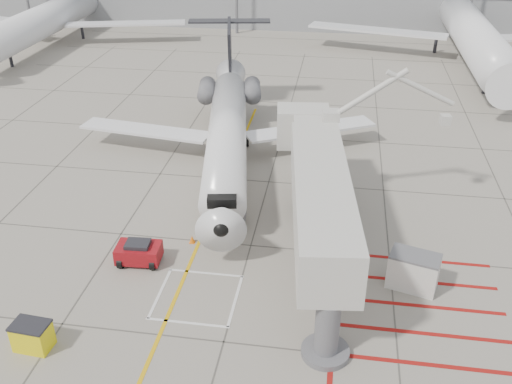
% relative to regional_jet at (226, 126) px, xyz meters
% --- Properties ---
extents(ground_plane, '(260.00, 260.00, 0.00)m').
position_rel_regional_jet_xyz_m(ground_plane, '(3.09, -12.39, -3.95)').
color(ground_plane, gray).
rests_on(ground_plane, ground).
extents(regional_jet, '(28.69, 33.77, 7.90)m').
position_rel_regional_jet_xyz_m(regional_jet, '(0.00, 0.00, 0.00)').
color(regional_jet, silver).
rests_on(regional_jet, ground_plane).
extents(jet_bridge, '(11.23, 20.06, 7.65)m').
position_rel_regional_jet_xyz_m(jet_bridge, '(7.05, -9.92, -0.12)').
color(jet_bridge, beige).
rests_on(jet_bridge, ground_plane).
extents(pushback_tug, '(2.52, 1.66, 1.42)m').
position_rel_regional_jet_xyz_m(pushback_tug, '(-2.83, -10.96, -3.24)').
color(pushback_tug, maroon).
rests_on(pushback_tug, ground_plane).
extents(spill_bin, '(1.71, 1.21, 1.41)m').
position_rel_regional_jet_xyz_m(spill_bin, '(-5.46, -18.03, -3.24)').
color(spill_bin, yellow).
rests_on(spill_bin, ground_plane).
extents(baggage_cart, '(2.13, 1.50, 1.25)m').
position_rel_regional_jet_xyz_m(baggage_cart, '(1.45, -6.19, -3.33)').
color(baggage_cart, slate).
rests_on(baggage_cart, ground_plane).
extents(ground_power_unit, '(2.82, 2.11, 1.99)m').
position_rel_regional_jet_xyz_m(ground_power_unit, '(12.09, -10.82, -2.95)').
color(ground_power_unit, silver).
rests_on(ground_power_unit, ground_plane).
extents(cone_nose, '(0.34, 0.34, 0.47)m').
position_rel_regional_jet_xyz_m(cone_nose, '(-0.40, -8.60, -3.71)').
color(cone_nose, orange).
rests_on(cone_nose, ground_plane).
extents(cone_side, '(0.39, 0.39, 0.54)m').
position_rel_regional_jet_xyz_m(cone_side, '(1.27, -6.25, -3.68)').
color(cone_side, '#E53D0C').
rests_on(cone_side, ground_plane).
extents(bg_aircraft_c, '(36.98, 41.09, 12.33)m').
position_rel_regional_jet_xyz_m(bg_aircraft_c, '(21.74, 33.61, 2.21)').
color(bg_aircraft_c, silver).
rests_on(bg_aircraft_c, ground_plane).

